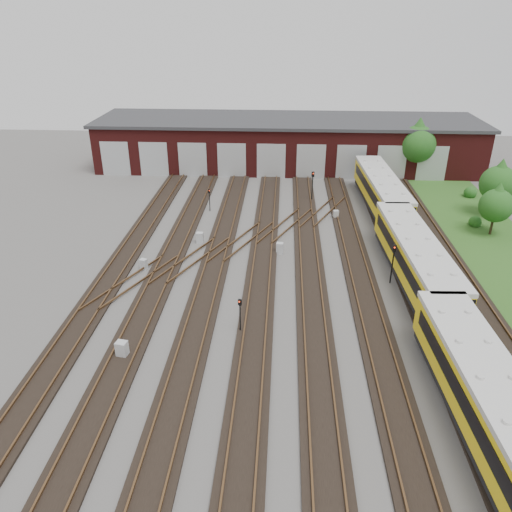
{
  "coord_description": "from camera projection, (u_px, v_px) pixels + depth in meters",
  "views": [
    {
      "loc": [
        -0.35,
        -27.74,
        19.42
      ],
      "look_at": [
        -2.37,
        7.34,
        2.0
      ],
      "focal_mm": 35.0,
      "sensor_mm": 36.0,
      "label": 1
    }
  ],
  "objects": [
    {
      "name": "maintenance_shed",
      "position": [
        287.0,
        142.0,
        67.75
      ],
      "size": [
        51.0,
        12.5,
        6.35
      ],
      "color": "#4C1313",
      "rests_on": "ground"
    },
    {
      "name": "bush_1",
      "position": [
        475.0,
        220.0,
        49.48
      ],
      "size": [
        1.24,
        1.24,
        1.24
      ],
      "primitive_type": "sphere",
      "color": "#144714",
      "rests_on": "ground"
    },
    {
      "name": "metro_train",
      "position": [
        415.0,
        258.0,
        38.69
      ],
      "size": [
        3.66,
        48.47,
        3.38
      ],
      "rotation": [
        0.0,
        0.0,
        0.04
      ],
      "color": "black",
      "rests_on": "ground"
    },
    {
      "name": "relay_cabinet_3",
      "position": [
        280.0,
        248.0,
        44.01
      ],
      "size": [
        0.66,
        0.57,
        0.99
      ],
      "primitive_type": "cube",
      "rotation": [
        0.0,
        0.0,
        -0.14
      ],
      "color": "#B1B4B6",
      "rests_on": "ground"
    },
    {
      "name": "relay_cabinet_1",
      "position": [
        144.0,
        264.0,
        41.33
      ],
      "size": [
        0.67,
        0.62,
        0.9
      ],
      "primitive_type": "cube",
      "rotation": [
        0.0,
        0.0,
        -0.37
      ],
      "color": "#B1B4B6",
      "rests_on": "ground"
    },
    {
      "name": "tree_2",
      "position": [
        499.0,
        180.0,
        50.45
      ],
      "size": [
        3.7,
        3.7,
        6.13
      ],
      "color": "#2D2314",
      "rests_on": "ground"
    },
    {
      "name": "track_network",
      "position": [
        283.0,
        326.0,
        33.9
      ],
      "size": [
        30.4,
        70.0,
        0.33
      ],
      "color": "black",
      "rests_on": "ground"
    },
    {
      "name": "signal_mast_1",
      "position": [
        209.0,
        197.0,
        52.78
      ],
      "size": [
        0.25,
        0.24,
        2.44
      ],
      "rotation": [
        0.0,
        0.0,
        0.37
      ],
      "color": "black",
      "rests_on": "ground"
    },
    {
      "name": "relay_cabinet_0",
      "position": [
        122.0,
        350.0,
        30.79
      ],
      "size": [
        0.76,
        0.68,
        1.12
      ],
      "primitive_type": "cube",
      "rotation": [
        0.0,
        0.0,
        -0.19
      ],
      "color": "#B1B4B6",
      "rests_on": "ground"
    },
    {
      "name": "signal_mast_2",
      "position": [
        313.0,
        182.0,
        55.42
      ],
      "size": [
        0.32,
        0.3,
        3.36
      ],
      "rotation": [
        0.0,
        0.0,
        0.25
      ],
      "color": "black",
      "rests_on": "ground"
    },
    {
      "name": "tree_0",
      "position": [
        418.0,
        140.0,
        61.7
      ],
      "size": [
        4.63,
        4.63,
        7.67
      ],
      "color": "#2D2314",
      "rests_on": "ground"
    },
    {
      "name": "tree_1",
      "position": [
        497.0,
        202.0,
        46.41
      ],
      "size": [
        3.13,
        3.13,
        5.18
      ],
      "color": "#2D2314",
      "rests_on": "ground"
    },
    {
      "name": "relay_cabinet_4",
      "position": [
        336.0,
        214.0,
        51.4
      ],
      "size": [
        0.58,
        0.51,
        0.86
      ],
      "primitive_type": "cube",
      "rotation": [
        0.0,
        0.0,
        0.17
      ],
      "color": "#B1B4B6",
      "rests_on": "ground"
    },
    {
      "name": "bush_2",
      "position": [
        471.0,
        191.0,
        57.13
      ],
      "size": [
        1.44,
        1.44,
        1.44
      ],
      "primitive_type": "sphere",
      "color": "#144714",
      "rests_on": "ground"
    },
    {
      "name": "relay_cabinet_2",
      "position": [
        200.0,
        238.0,
        45.97
      ],
      "size": [
        0.62,
        0.52,
        1.02
      ],
      "primitive_type": "cube",
      "rotation": [
        0.0,
        0.0,
        -0.02
      ],
      "color": "#B1B4B6",
      "rests_on": "ground"
    },
    {
      "name": "ground",
      "position": [
        285.0,
        332.0,
        33.42
      ],
      "size": [
        120.0,
        120.0,
        0.0
      ],
      "primitive_type": "plane",
      "color": "#484643",
      "rests_on": "ground"
    },
    {
      "name": "signal_mast_3",
      "position": [
        393.0,
        259.0,
        38.48
      ],
      "size": [
        0.3,
        0.28,
        3.3
      ],
      "rotation": [
        0.0,
        0.0,
        -0.28
      ],
      "color": "black",
      "rests_on": "ground"
    },
    {
      "name": "signal_mast_0",
      "position": [
        240.0,
        311.0,
        32.69
      ],
      "size": [
        0.25,
        0.24,
        2.55
      ],
      "rotation": [
        0.0,
        0.0,
        -0.4
      ],
      "color": "black",
      "rests_on": "ground"
    }
  ]
}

